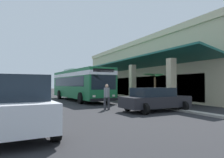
% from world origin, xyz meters
% --- Properties ---
extents(ground, '(120.00, 120.00, 0.00)m').
position_xyz_m(ground, '(0.00, 8.00, 0.00)').
color(ground, '#262628').
extents(curb_strip, '(34.55, 0.50, 0.12)m').
position_xyz_m(curb_strip, '(1.96, 3.41, 0.06)').
color(curb_strip, '#9E998E').
rests_on(curb_strip, ground).
extents(plaza_building, '(29.09, 14.21, 7.28)m').
position_xyz_m(plaza_building, '(1.96, 13.03, 3.64)').
color(plaza_building, '#C6B793').
rests_on(plaza_building, ground).
extents(transit_bus, '(11.38, 3.45, 3.34)m').
position_xyz_m(transit_bus, '(4.89, 0.01, 1.85)').
color(transit_bus, '#196638').
rests_on(transit_bus, ground).
extents(parked_sedan_charcoal, '(2.58, 4.48, 1.47)m').
position_xyz_m(parked_sedan_charcoal, '(15.23, 1.89, 0.75)').
color(parked_sedan_charcoal, '#232328').
rests_on(parked_sedan_charcoal, ground).
extents(parked_suv_white, '(4.92, 2.42, 1.97)m').
position_xyz_m(parked_suv_white, '(17.83, -5.97, 1.02)').
color(parked_suv_white, silver).
rests_on(parked_suv_white, ground).
extents(parked_sedan_green, '(4.55, 2.29, 1.47)m').
position_xyz_m(parked_sedan_green, '(-5.04, -7.32, 0.75)').
color(parked_sedan_green, '#195933').
rests_on(parked_sedan_green, ground).
extents(pedestrian, '(0.51, 0.56, 1.68)m').
position_xyz_m(pedestrian, '(13.27, -0.54, 0.94)').
color(pedestrian, '#38383D').
rests_on(pedestrian, ground).
extents(potted_palm, '(1.88, 1.94, 2.62)m').
position_xyz_m(potted_palm, '(11.44, 4.74, 0.72)').
color(potted_palm, gray).
rests_on(potted_palm, ground).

